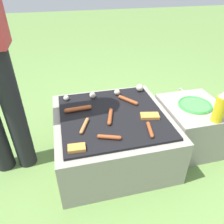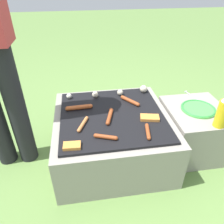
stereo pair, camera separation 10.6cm
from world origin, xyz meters
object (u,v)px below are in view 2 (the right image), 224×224
object	(u,v)px
fork_utensil	(193,97)
condiment_bottle	(223,112)
sausage_front_center	(106,137)
plate_colorful	(198,109)

from	to	relation	value
fork_utensil	condiment_bottle	bearing A→B (deg)	-91.92
sausage_front_center	condiment_bottle	distance (m)	0.74
plate_colorful	fork_utensil	world-z (taller)	plate_colorful
plate_colorful	condiment_bottle	size ratio (longest dim) A/B	1.12
sausage_front_center	condiment_bottle	world-z (taller)	condiment_bottle
sausage_front_center	plate_colorful	distance (m)	0.73
sausage_front_center	plate_colorful	size ratio (longest dim) A/B	0.58
sausage_front_center	fork_utensil	bearing A→B (deg)	27.77
plate_colorful	fork_utensil	bearing A→B (deg)	74.97
condiment_bottle	fork_utensil	world-z (taller)	condiment_bottle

